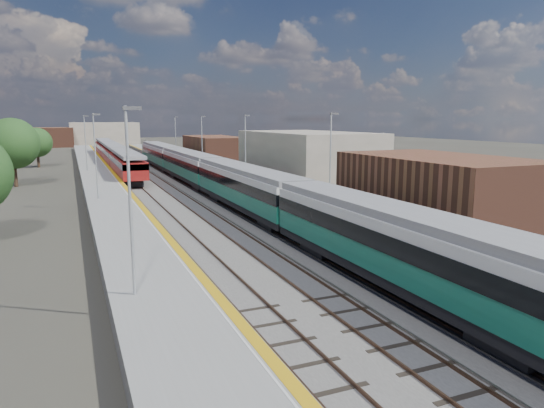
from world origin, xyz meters
TOP-DOWN VIEW (x-y plane):
  - ground at (0.00, 50.00)m, footprint 320.00×320.00m
  - ballast_bed at (-2.25, 52.50)m, footprint 10.50×155.00m
  - tracks at (-1.65, 54.18)m, footprint 8.96×160.00m
  - platform_right at (5.28, 52.49)m, footprint 4.70×155.00m
  - platform_left at (-9.05, 52.49)m, footprint 4.30×155.00m
  - buildings at (-18.12, 138.60)m, footprint 72.00×185.50m
  - green_train at (1.50, 37.85)m, footprint 3.03×84.14m
  - red_train at (-5.50, 74.66)m, footprint 2.94×59.60m
  - tree_b at (-18.48, 53.66)m, footprint 6.04×6.04m
  - tree_c at (-17.26, 78.78)m, footprint 4.90×4.90m
  - tree_d at (21.63, 67.99)m, footprint 4.45×4.45m

SIDE VIEW (x-z plane):
  - ground at x=0.00m, z-range 0.00..0.00m
  - ballast_bed at x=-2.25m, z-range 0.00..0.06m
  - tracks at x=-1.65m, z-range 0.02..0.19m
  - platform_left at x=-9.05m, z-range -3.74..4.78m
  - platform_right at x=5.28m, z-range -3.72..4.80m
  - red_train at x=-5.50m, z-range 0.34..4.05m
  - green_train at x=1.50m, z-range 0.68..4.01m
  - tree_d at x=21.63m, z-range 0.78..6.81m
  - tree_c at x=-17.26m, z-range 0.86..7.49m
  - tree_b at x=-18.48m, z-range 1.06..9.25m
  - buildings at x=-18.12m, z-range -9.30..30.70m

